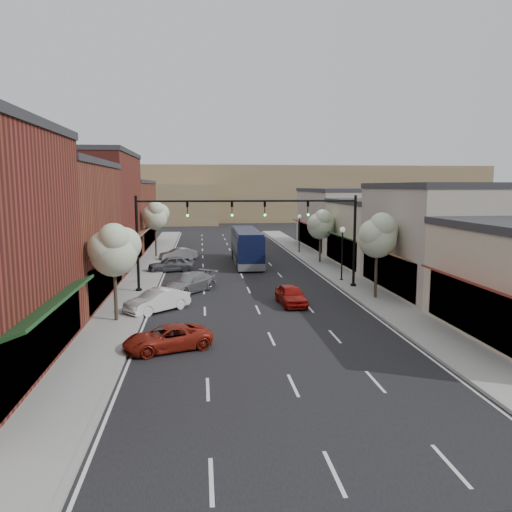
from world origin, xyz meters
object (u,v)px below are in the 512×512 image
object	(u,v)px
tree_right_near	(378,235)
lamp_post_near	(342,245)
signal_mast_right	(324,227)
signal_mast_left	(171,229)
parked_car_c	(189,283)
parked_car_e	(178,254)
parked_car_b	(157,301)
coach_bus	(246,246)
tree_left_near	(114,249)
lamp_post_far	(299,227)
red_hatchback	(291,295)
parked_car_d	(171,264)
parked_car_a	(167,338)
tree_left_far	(155,215)
tree_right_far	(321,224)

from	to	relation	value
tree_right_near	lamp_post_near	distance (m)	6.74
signal_mast_right	signal_mast_left	xyz separation A→B (m)	(-11.24, 0.00, 0.00)
parked_car_c	parked_car_e	xyz separation A→B (m)	(-1.47, 16.16, -0.07)
lamp_post_near	parked_car_e	size ratio (longest dim) A/B	1.15
signal_mast_right	parked_car_b	xyz separation A→B (m)	(-11.82, -5.73, -3.93)
lamp_post_near	coach_bus	bearing A→B (deg)	123.89
tree_left_near	parked_car_b	size ratio (longest dim) A/B	1.36
tree_right_near	lamp_post_far	xyz separation A→B (m)	(-0.55, 24.06, -1.45)
red_hatchback	parked_car_d	world-z (taller)	parked_car_d
tree_left_near	parked_car_e	size ratio (longest dim) A/B	1.48
red_hatchback	tree_right_near	bearing A→B (deg)	4.34
parked_car_a	parked_car_d	size ratio (longest dim) A/B	1.02
coach_bus	parked_car_e	size ratio (longest dim) A/B	2.89
tree_right_near	tree_left_far	xyz separation A→B (m)	(-16.60, 22.00, 0.15)
red_hatchback	lamp_post_near	bearing A→B (deg)	49.66
parked_car_c	tree_right_near	bearing A→B (deg)	22.90
lamp_post_far	parked_car_e	bearing A→B (deg)	-163.36
signal_mast_left	coach_bus	xyz separation A→B (m)	(6.63, 12.61, -2.84)
red_hatchback	parked_car_a	xyz separation A→B (m)	(-7.41, -8.25, -0.08)
tree_left_far	parked_car_c	bearing A→B (deg)	-77.97
red_hatchback	parked_car_a	size ratio (longest dim) A/B	0.93
tree_left_far	parked_car_b	xyz separation A→B (m)	(2.05, -23.68, -3.91)
tree_right_far	red_hatchback	size ratio (longest dim) A/B	1.40
parked_car_c	parked_car_e	size ratio (longest dim) A/B	1.26
tree_right_near	tree_left_far	bearing A→B (deg)	127.04
tree_left_near	parked_car_d	size ratio (longest dim) A/B	1.39
tree_right_near	tree_left_near	bearing A→B (deg)	-166.45
signal_mast_left	parked_car_a	bearing A→B (deg)	-87.79
tree_left_near	tree_left_far	xyz separation A→B (m)	(-0.00, 26.00, 0.38)
tree_right_near	lamp_post_near	world-z (taller)	tree_right_near
tree_right_far	parked_car_e	size ratio (longest dim) A/B	1.41
signal_mast_left	tree_left_far	world-z (taller)	signal_mast_left
tree_left_far	tree_left_near	bearing A→B (deg)	-90.00
red_hatchback	parked_car_d	xyz separation A→B (m)	(-8.49, 13.72, 0.04)
tree_left_near	parked_car_d	distance (m)	17.34
parked_car_a	parked_car_e	size ratio (longest dim) A/B	1.08
coach_bus	parked_car_a	xyz separation A→B (m)	(-6.12, -25.77, -1.21)
tree_right_far	tree_left_near	size ratio (longest dim) A/B	0.95
lamp_post_far	parked_car_a	xyz separation A→B (m)	(-12.91, -33.16, -2.43)
parked_car_a	parked_car_b	distance (m)	7.50
red_hatchback	parked_car_c	xyz separation A→B (m)	(-6.67, 4.68, 0.05)
signal_mast_right	parked_car_b	bearing A→B (deg)	-154.12
signal_mast_right	red_hatchback	xyz separation A→B (m)	(-3.33, -4.91, -3.96)
parked_car_e	tree_left_far	bearing A→B (deg)	-150.06
signal_mast_left	tree_right_far	bearing A→B (deg)	40.54
tree_left_far	parked_car_d	xyz separation A→B (m)	(2.05, -9.14, -3.91)
tree_right_far	parked_car_d	world-z (taller)	tree_right_far
red_hatchback	parked_car_d	distance (m)	16.13
signal_mast_right	lamp_post_near	xyz separation A→B (m)	(2.18, 2.50, -1.62)
signal_mast_right	signal_mast_left	distance (m)	11.24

